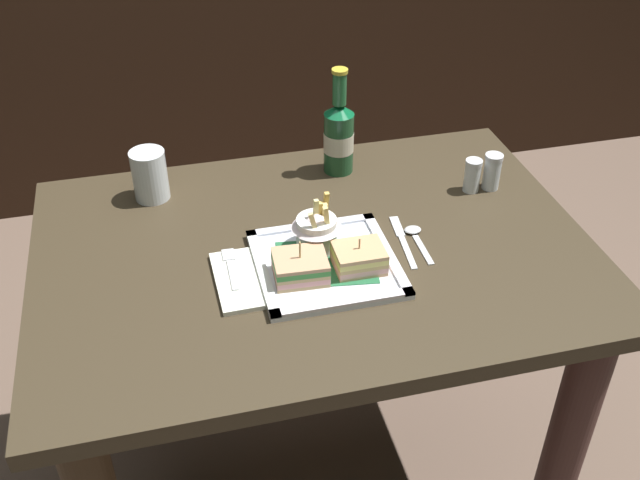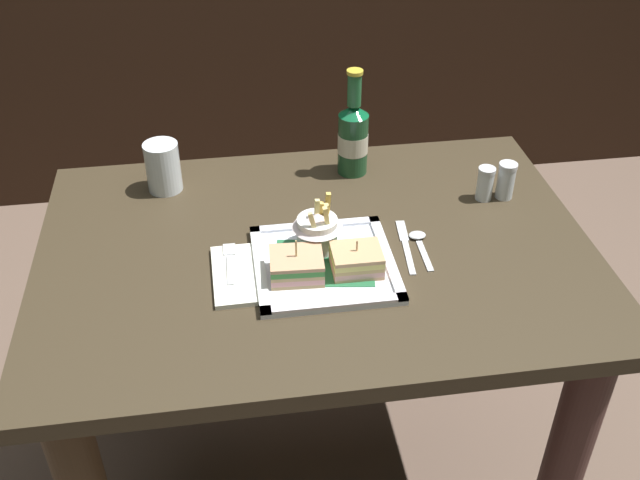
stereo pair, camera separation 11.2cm
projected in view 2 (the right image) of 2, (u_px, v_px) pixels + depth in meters
name	position (u px, v px, depth m)	size (l,w,h in m)	color
ground_plane	(317.00, 474.00, 1.90)	(6.00, 6.00, 0.00)	brown
dining_table	(316.00, 309.00, 1.57)	(1.10, 0.77, 0.73)	#382E1E
square_plate	(324.00, 264.00, 1.41)	(0.27, 0.27, 0.02)	white
sandwich_half_left	(297.00, 266.00, 1.37)	(0.10, 0.09, 0.08)	tan
sandwich_half_right	(356.00, 260.00, 1.38)	(0.09, 0.08, 0.07)	tan
fries_cup	(315.00, 228.00, 1.42)	(0.10, 0.10, 0.12)	white
beer_bottle	(353.00, 136.00, 1.66)	(0.07, 0.07, 0.25)	#1F4C2A
water_glass	(163.00, 170.00, 1.62)	(0.08, 0.08, 0.11)	silver
folded_napkin	(237.00, 275.00, 1.39)	(0.09, 0.18, 0.01)	white
fork	(230.00, 261.00, 1.41)	(0.02, 0.13, 0.00)	silver
knife	(405.00, 244.00, 1.48)	(0.03, 0.18, 0.00)	silver
spoon	(419.00, 240.00, 1.48)	(0.03, 0.13, 0.01)	silver
salt_shaker	(485.00, 185.00, 1.59)	(0.04, 0.04, 0.08)	silver
pepper_shaker	(506.00, 183.00, 1.60)	(0.04, 0.04, 0.08)	silver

